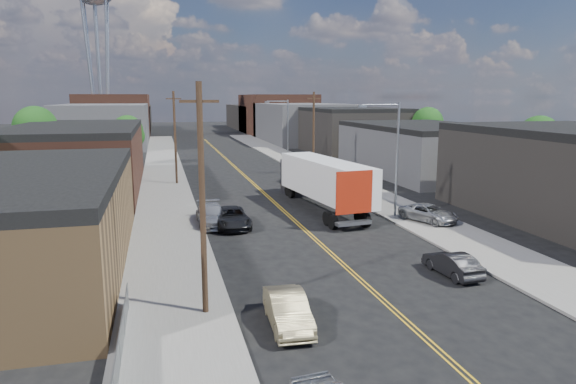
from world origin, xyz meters
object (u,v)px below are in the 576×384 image
car_left_c (231,218)px  car_right_lot_b (362,190)px  semi_truck (319,179)px  car_ahead_truck (296,178)px  car_left_b (288,310)px  car_right_oncoming (452,264)px  car_right_lot_a (429,213)px  car_right_lot_c (361,185)px  car_left_d (212,215)px

car_left_c → car_right_lot_b: 15.09m
semi_truck → car_ahead_truck: bearing=76.9°
car_left_b → car_right_oncoming: 10.73m
car_left_b → car_ahead_truck: 35.55m
car_left_b → car_right_lot_b: size_ratio=0.89×
semi_truck → car_right_lot_b: bearing=18.6°
car_left_b → car_left_c: bearing=93.0°
car_left_c → car_ahead_truck: 19.71m
car_right_oncoming → car_right_lot_a: 11.62m
car_right_lot_c → semi_truck: bearing=-133.9°
car_ahead_truck → car_right_oncoming: bearing=-86.7°
semi_truck → car_left_b: size_ratio=3.90×
car_left_c → car_right_oncoming: (10.00, -13.10, -0.09)m
car_ahead_truck → semi_truck: bearing=-93.4°
car_right_lot_a → car_ahead_truck: 20.33m
car_right_oncoming → car_right_lot_b: car_right_lot_b is taller
car_left_d → car_right_oncoming: size_ratio=1.36×
car_left_d → car_ahead_truck: 19.52m
car_right_lot_a → car_left_b: bearing=-158.4°
car_left_c → car_right_lot_c: size_ratio=1.23×
semi_truck → car_right_lot_b: 5.74m
semi_truck → car_right_lot_c: bearing=33.9°
semi_truck → car_right_lot_c: semi_truck is taller
semi_truck → car_right_lot_b: (4.96, 2.41, -1.61)m
car_left_b → car_left_d: size_ratio=0.82×
car_left_d → car_right_lot_b: (14.52, 6.31, 0.09)m
car_left_c → car_right_lot_c: car_right_lot_c is taller
semi_truck → car_right_oncoming: size_ratio=4.34×
car_right_lot_b → car_right_lot_a: bearing=-58.0°
semi_truck → car_right_lot_a: bearing=-56.5°
semi_truck → car_left_c: semi_truck is taller
car_left_c → car_ahead_truck: bearing=60.0°
semi_truck → car_left_b: (-8.24, -21.90, -1.75)m
car_left_b → car_left_c: (0.00, 16.99, 0.02)m
car_right_lot_b → car_right_lot_c: (1.04, 2.83, 0.02)m
car_left_d → car_right_lot_c: size_ratio=1.24×
car_right_oncoming → car_right_lot_b: size_ratio=0.80×
car_right_lot_b → car_right_lot_c: car_right_lot_c is taller
car_left_c → car_right_lot_a: car_left_c is taller
semi_truck → car_left_d: bearing=-165.1°
car_left_b → car_right_lot_c: bearing=65.3°
car_left_c → car_left_d: 1.66m
semi_truck → car_ahead_truck: 12.54m
car_ahead_truck → car_right_lot_a: bearing=-73.2°
car_left_d → car_ahead_truck: car_left_d is taller
car_right_lot_a → car_right_lot_b: (-1.37, 9.74, 0.06)m
semi_truck → car_left_b: semi_truck is taller
car_right_lot_a → car_right_oncoming: bearing=-136.6°
car_ahead_truck → car_left_c: bearing=-116.4°
car_ahead_truck → car_left_d: bearing=-121.3°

